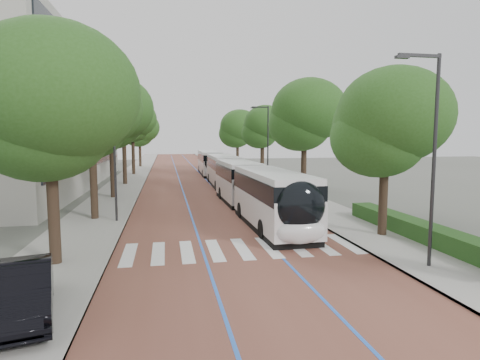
{
  "coord_description": "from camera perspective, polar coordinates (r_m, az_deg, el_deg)",
  "views": [
    {
      "loc": [
        -3.15,
        -16.49,
        5.04
      ],
      "look_at": [
        1.43,
        8.17,
        2.4
      ],
      "focal_mm": 30.0,
      "sensor_mm": 36.0,
      "label": 1
    }
  ],
  "objects": [
    {
      "name": "ground",
      "position": [
        17.53,
        0.29,
        -10.7
      ],
      "size": [
        160.0,
        160.0,
        0.0
      ],
      "primitive_type": "plane",
      "color": "#51544C",
      "rests_on": "ground"
    },
    {
      "name": "road",
      "position": [
        56.8,
        -7.3,
        0.88
      ],
      "size": [
        11.0,
        140.0,
        0.02
      ],
      "primitive_type": "cube",
      "color": "brown",
      "rests_on": "ground"
    },
    {
      "name": "sidewalk_left",
      "position": [
        56.88,
        -14.87,
        0.79
      ],
      "size": [
        4.0,
        140.0,
        0.12
      ],
      "primitive_type": "cube",
      "color": "gray",
      "rests_on": "ground"
    },
    {
      "name": "sidewalk_right",
      "position": [
        57.7,
        0.16,
        1.06
      ],
      "size": [
        4.0,
        140.0,
        0.12
      ],
      "primitive_type": "cube",
      "color": "gray",
      "rests_on": "ground"
    },
    {
      "name": "kerb_left",
      "position": [
        56.76,
        -12.95,
        0.83
      ],
      "size": [
        0.2,
        140.0,
        0.14
      ],
      "primitive_type": "cube",
      "color": "gray",
      "rests_on": "ground"
    },
    {
      "name": "kerb_right",
      "position": [
        57.38,
        -1.71,
        1.03
      ],
      "size": [
        0.2,
        140.0,
        0.14
      ],
      "primitive_type": "cube",
      "color": "gray",
      "rests_on": "ground"
    },
    {
      "name": "zebra_crossing",
      "position": [
        18.5,
        0.31,
        -9.72
      ],
      "size": [
        10.55,
        3.6,
        0.01
      ],
      "color": "silver",
      "rests_on": "ground"
    },
    {
      "name": "lane_line_left",
      "position": [
        56.74,
        -8.91,
        0.87
      ],
      "size": [
        0.12,
        126.0,
        0.01
      ],
      "primitive_type": "cube",
      "color": "blue",
      "rests_on": "road"
    },
    {
      "name": "lane_line_right",
      "position": [
        56.91,
        -5.69,
        0.93
      ],
      "size": [
        0.12,
        126.0,
        0.01
      ],
      "primitive_type": "cube",
      "color": "blue",
      "rests_on": "road"
    },
    {
      "name": "office_building",
      "position": [
        47.43,
        -30.93,
        7.54
      ],
      "size": [
        18.11,
        40.0,
        14.0
      ],
      "color": "#A19E95",
      "rests_on": "ground"
    },
    {
      "name": "hedge",
      "position": [
        21.04,
        25.64,
        -7.0
      ],
      "size": [
        1.2,
        14.0,
        0.8
      ],
      "primitive_type": "cube",
      "color": "#1F4919",
      "rests_on": "sidewalk_right"
    },
    {
      "name": "streetlight_near",
      "position": [
        16.66,
        25.48,
        4.66
      ],
      "size": [
        1.82,
        0.2,
        8.0
      ],
      "color": "#28282B",
      "rests_on": "sidewalk_right"
    },
    {
      "name": "streetlight_far",
      "position": [
        39.71,
        3.74,
        5.68
      ],
      "size": [
        1.82,
        0.2,
        8.0
      ],
      "color": "#28282B",
      "rests_on": "sidewalk_right"
    },
    {
      "name": "lamp_post_left",
      "position": [
        24.69,
        -17.41,
        3.6
      ],
      "size": [
        0.14,
        0.14,
        8.0
      ],
      "primitive_type": "cylinder",
      "color": "#28282B",
      "rests_on": "sidewalk_left"
    },
    {
      "name": "trees_left",
      "position": [
        41.8,
        -16.64,
        7.76
      ],
      "size": [
        6.35,
        61.3,
        9.57
      ],
      "color": "black",
      "rests_on": "ground"
    },
    {
      "name": "trees_right",
      "position": [
        40.3,
        5.15,
        7.52
      ],
      "size": [
        6.01,
        47.82,
        9.13
      ],
      "color": "black",
      "rests_on": "ground"
    },
    {
      "name": "lead_bus",
      "position": [
        26.1,
        2.24,
        -1.51
      ],
      "size": [
        2.89,
        18.44,
        3.2
      ],
      "rotation": [
        0.0,
        0.0,
        0.02
      ],
      "color": "black",
      "rests_on": "ground"
    },
    {
      "name": "bus_queued_0",
      "position": [
        41.46,
        -2.29,
        1.28
      ],
      "size": [
        2.75,
        12.44,
        3.2
      ],
      "rotation": [
        0.0,
        0.0,
        -0.02
      ],
      "color": "silver",
      "rests_on": "ground"
    },
    {
      "name": "bus_queued_1",
      "position": [
        55.01,
        -4.32,
        2.44
      ],
      "size": [
        2.78,
        12.45,
        3.2
      ],
      "rotation": [
        0.0,
        0.0,
        -0.02
      ],
      "color": "silver",
      "rests_on": "ground"
    },
    {
      "name": "parked_car",
      "position": [
        12.88,
        -28.72,
        -13.66
      ],
      "size": [
        2.65,
        4.78,
        1.49
      ],
      "primitive_type": "imported",
      "rotation": [
        0.0,
        0.0,
        0.25
      ],
      "color": "black",
      "rests_on": "sidewalk_left"
    }
  ]
}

